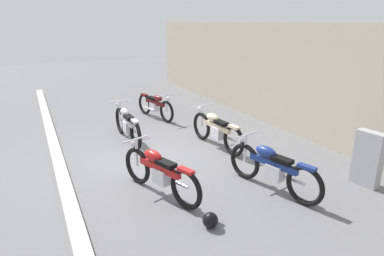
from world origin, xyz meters
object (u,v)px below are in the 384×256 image
at_px(stone_marker, 368,159).
at_px(motorcycle_maroon, 155,105).
at_px(motorcycle_cream, 216,130).
at_px(motorcycle_blue, 272,168).
at_px(motorcycle_red, 159,172).
at_px(helmet, 210,220).
at_px(motorcycle_silver, 127,124).

xyz_separation_m(stone_marker, motorcycle_maroon, (-6.05, -1.99, -0.11)).
distance_m(motorcycle_cream, motorcycle_maroon, 3.09).
distance_m(motorcycle_cream, motorcycle_blue, 2.38).
bearing_deg(motorcycle_red, motorcycle_blue, -130.80).
height_order(helmet, motorcycle_maroon, motorcycle_maroon).
bearing_deg(motorcycle_cream, helmet, 142.99).
bearing_deg(motorcycle_cream, motorcycle_blue, 169.51).
distance_m(stone_marker, motorcycle_blue, 1.85).
relative_size(helmet, motorcycle_cream, 0.12).
distance_m(motorcycle_silver, motorcycle_blue, 4.11).
bearing_deg(helmet, stone_marker, 88.61).
relative_size(motorcycle_silver, motorcycle_maroon, 1.09).
relative_size(motorcycle_cream, motorcycle_maroon, 1.08).
bearing_deg(motorcycle_silver, helmet, 179.80).
bearing_deg(motorcycle_red, motorcycle_cream, -71.69).
height_order(stone_marker, motorcycle_cream, stone_marker).
bearing_deg(motorcycle_maroon, helmet, -25.91).
xyz_separation_m(stone_marker, motorcycle_cream, (-2.99, -1.54, -0.08)).
distance_m(stone_marker, motorcycle_maroon, 6.37).
bearing_deg(motorcycle_red, motorcycle_maroon, -38.70).
relative_size(motorcycle_cream, motorcycle_blue, 1.02).
xyz_separation_m(motorcycle_cream, motorcycle_blue, (2.37, -0.20, -0.00)).
distance_m(helmet, motorcycle_maroon, 6.12).
distance_m(stone_marker, motorcycle_red, 3.89).
distance_m(helmet, motorcycle_red, 1.36).
relative_size(stone_marker, motorcycle_cream, 0.51).
bearing_deg(motorcycle_silver, motorcycle_red, 173.98).
height_order(stone_marker, helmet, stone_marker).
distance_m(stone_marker, motorcycle_silver, 5.54).
bearing_deg(motorcycle_blue, motorcycle_red, 54.67).
height_order(stone_marker, motorcycle_blue, stone_marker).
xyz_separation_m(helmet, motorcycle_red, (-1.28, -0.33, 0.32)).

